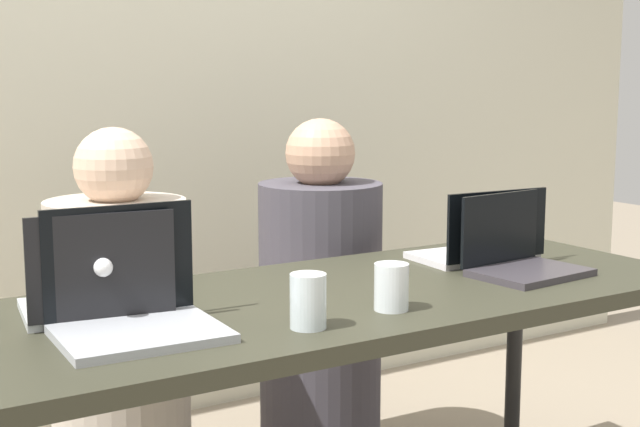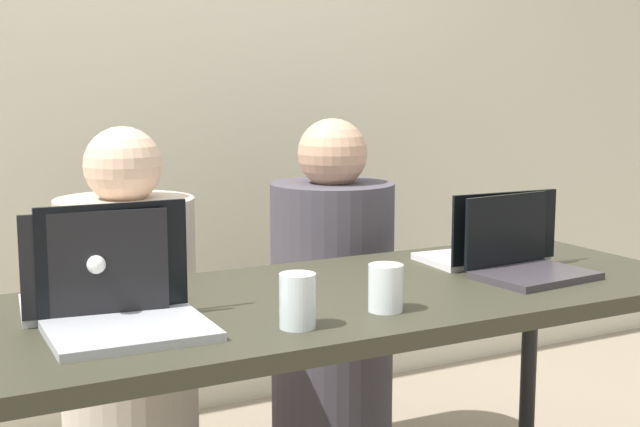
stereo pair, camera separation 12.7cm
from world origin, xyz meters
name	(u,v)px [view 2 (the right image)]	position (x,y,z in m)	size (l,w,h in m)	color
back_wall	(157,56)	(0.00, 1.28, 1.31)	(4.85, 0.10, 2.61)	beige
desk	(334,318)	(0.00, 0.00, 0.67)	(1.86, 0.71, 0.73)	#333225
person_on_left	(129,344)	(-0.33, 0.60, 0.49)	(0.43, 0.43, 1.10)	#BDB1A1
person_on_right	(332,314)	(0.33, 0.60, 0.49)	(0.40, 0.40, 1.11)	#47434C
laptop_front_left	(124,304)	(-0.52, -0.07, 0.78)	(0.33, 0.30, 0.25)	#AEB2B9
laptop_front_right	(525,259)	(0.51, -0.08, 0.77)	(0.30, 0.25, 0.20)	#3B363C
laptop_back_left	(93,290)	(-0.55, 0.09, 0.78)	(0.33, 0.29, 0.23)	silver
laptop_back_right	(489,247)	(0.54, 0.10, 0.77)	(0.34, 0.25, 0.20)	silver
water_glass_center	(386,291)	(0.02, -0.19, 0.77)	(0.08, 0.08, 0.10)	white
water_glass_left	(298,304)	(-0.21, -0.22, 0.78)	(0.07, 0.07, 0.11)	silver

